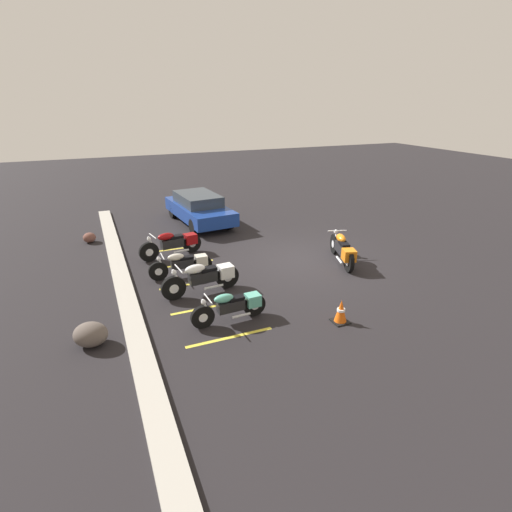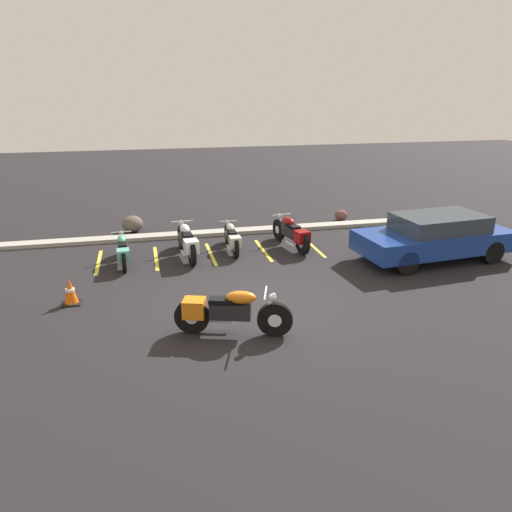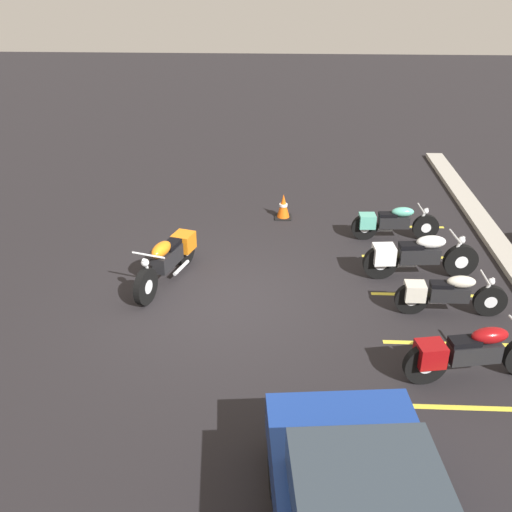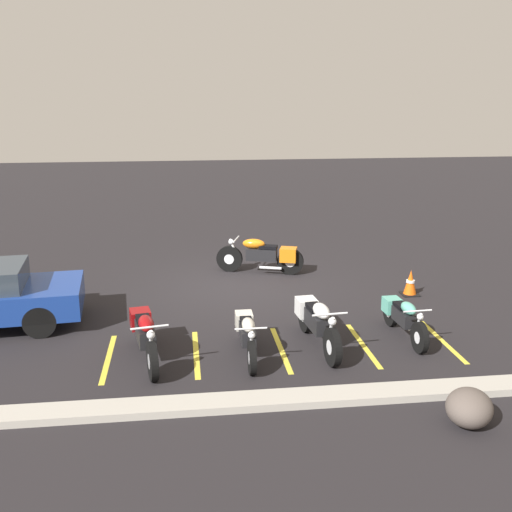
# 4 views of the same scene
# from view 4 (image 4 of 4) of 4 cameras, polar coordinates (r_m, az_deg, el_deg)

# --- Properties ---
(ground) EXTENTS (60.00, 60.00, 0.00)m
(ground) POSITION_cam_4_polar(r_m,az_deg,el_deg) (14.89, -1.54, -2.87)
(ground) COLOR black
(motorcycle_orange_featured) EXTENTS (2.27, 0.98, 0.92)m
(motorcycle_orange_featured) POSITION_cam_4_polar(r_m,az_deg,el_deg) (15.82, 0.77, 0.07)
(motorcycle_orange_featured) COLOR black
(motorcycle_orange_featured) RESTS_ON ground
(parked_bike_0) EXTENTS (0.55, 1.96, 0.77)m
(parked_bike_0) POSITION_cam_4_polar(r_m,az_deg,el_deg) (12.07, 13.80, -5.61)
(parked_bike_0) COLOR black
(parked_bike_0) RESTS_ON ground
(parked_bike_1) EXTENTS (0.65, 2.29, 0.90)m
(parked_bike_1) POSITION_cam_4_polar(r_m,az_deg,el_deg) (11.37, 5.77, -6.16)
(parked_bike_1) COLOR black
(parked_bike_1) RESTS_ON ground
(parked_bike_2) EXTENTS (0.55, 1.97, 0.78)m
(parked_bike_2) POSITION_cam_4_polar(r_m,az_deg,el_deg) (10.92, -0.86, -7.38)
(parked_bike_2) COLOR black
(parked_bike_2) RESTS_ON ground
(parked_bike_3) EXTENTS (0.77, 2.24, 0.89)m
(parked_bike_3) POSITION_cam_4_polar(r_m,az_deg,el_deg) (10.94, -10.53, -7.26)
(parked_bike_3) COLOR black
(parked_bike_3) RESTS_ON ground
(concrete_curb) EXTENTS (18.00, 0.50, 0.12)m
(concrete_curb) POSITION_cam_4_polar(r_m,az_deg,el_deg) (9.45, 2.14, -13.52)
(concrete_curb) COLOR #A8A399
(concrete_curb) RESTS_ON ground
(landscape_rock_1) EXTENTS (0.94, 0.98, 0.54)m
(landscape_rock_1) POSITION_cam_4_polar(r_m,az_deg,el_deg) (9.31, 19.65, -13.45)
(landscape_rock_1) COLOR #564C46
(landscape_rock_1) RESTS_ON ground
(traffic_cone) EXTENTS (0.40, 0.40, 0.61)m
(traffic_cone) POSITION_cam_4_polar(r_m,az_deg,el_deg) (14.62, 14.49, -2.53)
(traffic_cone) COLOR black
(traffic_cone) RESTS_ON ground
(stall_line_0) EXTENTS (0.10, 2.10, 0.00)m
(stall_line_0) POSITION_cam_4_polar(r_m,az_deg,el_deg) (12.19, 17.33, -7.72)
(stall_line_0) COLOR gold
(stall_line_0) RESTS_ON ground
(stall_line_1) EXTENTS (0.10, 2.10, 0.00)m
(stall_line_1) POSITION_cam_4_polar(r_m,az_deg,el_deg) (11.64, 10.16, -8.34)
(stall_line_1) COLOR gold
(stall_line_1) RESTS_ON ground
(stall_line_2) EXTENTS (0.10, 2.10, 0.00)m
(stall_line_2) POSITION_cam_4_polar(r_m,az_deg,el_deg) (11.29, 2.40, -8.86)
(stall_line_2) COLOR gold
(stall_line_2) RESTS_ON ground
(stall_line_3) EXTENTS (0.10, 2.10, 0.00)m
(stall_line_3) POSITION_cam_4_polar(r_m,az_deg,el_deg) (11.16, -5.72, -9.24)
(stall_line_3) COLOR gold
(stall_line_3) RESTS_ON ground
(stall_line_4) EXTENTS (0.10, 2.10, 0.00)m
(stall_line_4) POSITION_cam_4_polar(r_m,az_deg,el_deg) (11.24, -13.89, -9.43)
(stall_line_4) COLOR gold
(stall_line_4) RESTS_ON ground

